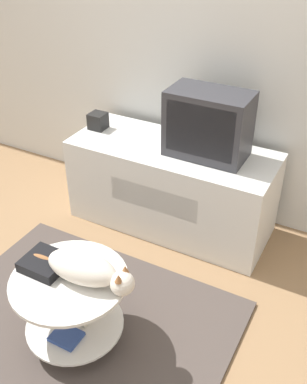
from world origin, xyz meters
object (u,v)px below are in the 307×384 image
at_px(speaker, 98,121).
at_px(cat, 87,269).
at_px(tv, 208,124).
at_px(dvd_box, 45,263).

distance_m(speaker, cat, 1.34).
bearing_deg(tv, speaker, -179.72).
xyz_separation_m(tv, dvd_box, (-0.35, -1.17, -0.33)).
distance_m(tv, cat, 1.19).
height_order(speaker, cat, speaker).
xyz_separation_m(tv, cat, (-0.12, -1.15, -0.29)).
relative_size(dvd_box, cat, 0.36).
bearing_deg(cat, tv, 80.67).
distance_m(tv, speaker, 0.83).
bearing_deg(tv, dvd_box, -106.72).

